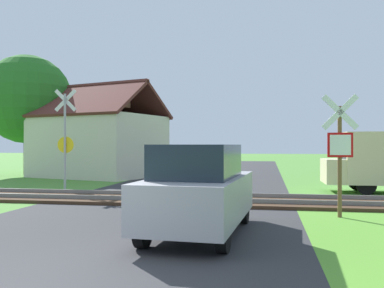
{
  "coord_description": "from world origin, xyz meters",
  "views": [
    {
      "loc": [
        3.0,
        -4.52,
        1.78
      ],
      "look_at": [
        0.5,
        9.59,
        1.8
      ],
      "focal_mm": 40.0,
      "sensor_mm": 36.0,
      "label": 1
    }
  ],
  "objects_px": {
    "parked_car": "(200,189)",
    "house": "(99,143)",
    "crossing_sign_far": "(65,135)",
    "stop_sign_near": "(340,148)",
    "tree_left": "(27,100)"
  },
  "relations": [
    {
      "from": "parked_car",
      "to": "house",
      "type": "bearing_deg",
      "value": 123.13
    },
    {
      "from": "crossing_sign_far",
      "to": "parked_car",
      "type": "xyz_separation_m",
      "value": [
        6.39,
        -7.07,
        -1.24
      ]
    },
    {
      "from": "crossing_sign_far",
      "to": "house",
      "type": "height_order",
      "value": "house"
    },
    {
      "from": "crossing_sign_far",
      "to": "parked_car",
      "type": "relative_size",
      "value": 0.96
    },
    {
      "from": "stop_sign_near",
      "to": "house",
      "type": "bearing_deg",
      "value": -47.82
    },
    {
      "from": "crossing_sign_far",
      "to": "parked_car",
      "type": "distance_m",
      "value": 9.62
    },
    {
      "from": "tree_left",
      "to": "parked_car",
      "type": "distance_m",
      "value": 19.8
    },
    {
      "from": "tree_left",
      "to": "stop_sign_near",
      "type": "bearing_deg",
      "value": -37.94
    },
    {
      "from": "crossing_sign_far",
      "to": "tree_left",
      "type": "relative_size",
      "value": 0.56
    },
    {
      "from": "stop_sign_near",
      "to": "parked_car",
      "type": "distance_m",
      "value": 4.06
    },
    {
      "from": "stop_sign_near",
      "to": "crossing_sign_far",
      "type": "relative_size",
      "value": 0.76
    },
    {
      "from": "stop_sign_near",
      "to": "house",
      "type": "distance_m",
      "value": 16.17
    },
    {
      "from": "house",
      "to": "tree_left",
      "type": "xyz_separation_m",
      "value": [
        -4.67,
        0.46,
        2.59
      ]
    },
    {
      "from": "stop_sign_near",
      "to": "parked_car",
      "type": "xyz_separation_m",
      "value": [
        -3.06,
        -2.54,
        -0.8
      ]
    },
    {
      "from": "house",
      "to": "parked_car",
      "type": "height_order",
      "value": "house"
    }
  ]
}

